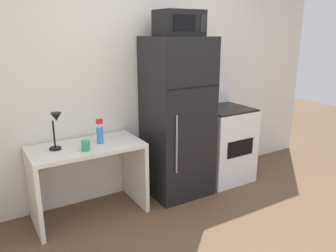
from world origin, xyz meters
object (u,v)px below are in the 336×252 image
at_px(oven_range, 223,143).
at_px(desk_lamp, 56,125).
at_px(coffee_mug, 86,146).
at_px(spray_bottle, 100,134).
at_px(desk, 87,167).
at_px(microwave, 179,23).
at_px(refrigerator, 177,118).

bearing_deg(oven_range, desk_lamp, 179.01).
bearing_deg(coffee_mug, desk_lamp, 141.91).
xyz_separation_m(coffee_mug, spray_bottle, (0.19, 0.13, 0.05)).
height_order(desk, oven_range, oven_range).
relative_size(spray_bottle, oven_range, 0.23).
height_order(microwave, oven_range, microwave).
xyz_separation_m(desk, oven_range, (1.73, -0.01, -0.05)).
distance_m(coffee_mug, oven_range, 1.82).
relative_size(coffee_mug, oven_range, 0.09).
bearing_deg(coffee_mug, microwave, 5.48).
distance_m(microwave, oven_range, 1.59).
bearing_deg(oven_range, desk, 179.51).
distance_m(spray_bottle, oven_range, 1.64).
distance_m(spray_bottle, refrigerator, 0.90).
relative_size(desk, spray_bottle, 4.35).
relative_size(desk_lamp, spray_bottle, 1.42).
relative_size(desk, refrigerator, 0.61).
bearing_deg(coffee_mug, oven_range, 4.25).
bearing_deg(desk, microwave, -2.33).
height_order(desk_lamp, refrigerator, refrigerator).
distance_m(desk, refrigerator, 1.11).
distance_m(desk_lamp, spray_bottle, 0.43).
height_order(desk, desk_lamp, desk_lamp).
xyz_separation_m(refrigerator, oven_range, (0.69, 0.01, -0.42)).
relative_size(desk_lamp, coffee_mug, 3.72).
xyz_separation_m(desk, refrigerator, (1.04, -0.02, 0.37)).
bearing_deg(desk_lamp, desk, -4.30).
relative_size(coffee_mug, spray_bottle, 0.38).
bearing_deg(spray_bottle, desk_lamp, 174.51).
distance_m(desk_lamp, oven_range, 2.06).
distance_m(coffee_mug, microwave, 1.55).
distance_m(spray_bottle, microwave, 1.38).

